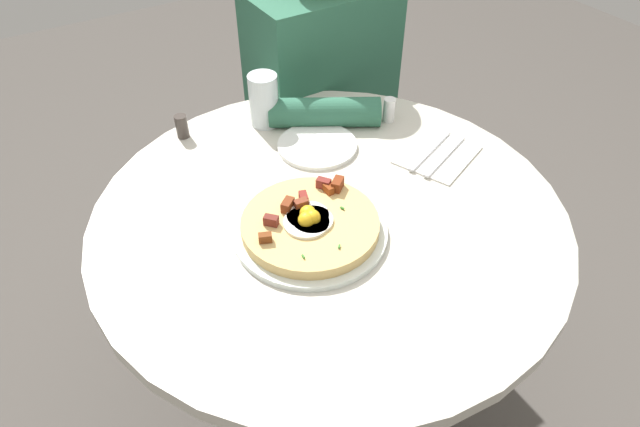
# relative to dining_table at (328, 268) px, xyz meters

# --- Properties ---
(ground_plane) EXTENTS (6.00, 6.00, 0.00)m
(ground_plane) POSITION_rel_dining_table_xyz_m (0.00, 0.00, -0.55)
(ground_plane) COLOR #4C4742
(dining_table) EXTENTS (0.93, 0.93, 0.71)m
(dining_table) POSITION_rel_dining_table_xyz_m (0.00, 0.00, 0.00)
(dining_table) COLOR beige
(dining_table) RESTS_ON ground_plane
(person_seated) EXTENTS (0.46, 0.48, 1.14)m
(person_seated) POSITION_rel_dining_table_xyz_m (-0.30, -0.51, -0.04)
(person_seated) COLOR #2D2D33
(person_seated) RESTS_ON ground_plane
(pizza_plate) EXTENTS (0.29, 0.29, 0.01)m
(pizza_plate) POSITION_rel_dining_table_xyz_m (0.07, 0.04, 0.17)
(pizza_plate) COLOR silver
(pizza_plate) RESTS_ON dining_table
(breakfast_pizza) EXTENTS (0.26, 0.26, 0.05)m
(breakfast_pizza) POSITION_rel_dining_table_xyz_m (0.07, 0.04, 0.19)
(breakfast_pizza) COLOR #DBB66D
(breakfast_pizza) RESTS_ON pizza_plate
(bread_plate) EXTENTS (0.18, 0.18, 0.01)m
(bread_plate) POSITION_rel_dining_table_xyz_m (-0.09, -0.19, 0.17)
(bread_plate) COLOR white
(bread_plate) RESTS_ON dining_table
(napkin) EXTENTS (0.21, 0.19, 0.00)m
(napkin) POSITION_rel_dining_table_xyz_m (-0.30, -0.03, 0.17)
(napkin) COLOR white
(napkin) RESTS_ON dining_table
(fork) EXTENTS (0.17, 0.08, 0.00)m
(fork) POSITION_rel_dining_table_xyz_m (-0.29, -0.04, 0.17)
(fork) COLOR silver
(fork) RESTS_ON napkin
(knife) EXTENTS (0.17, 0.08, 0.00)m
(knife) POSITION_rel_dining_table_xyz_m (-0.31, -0.01, 0.17)
(knife) COLOR silver
(knife) RESTS_ON napkin
(water_glass) EXTENTS (0.07, 0.07, 0.12)m
(water_glass) POSITION_rel_dining_table_xyz_m (-0.04, -0.34, 0.23)
(water_glass) COLOR silver
(water_glass) RESTS_ON dining_table
(salt_shaker) EXTENTS (0.03, 0.03, 0.06)m
(salt_shaker) POSITION_rel_dining_table_xyz_m (-0.29, -0.20, 0.20)
(salt_shaker) COLOR white
(salt_shaker) RESTS_ON dining_table
(pepper_shaker) EXTENTS (0.03, 0.03, 0.05)m
(pepper_shaker) POSITION_rel_dining_table_xyz_m (0.15, -0.39, 0.20)
(pepper_shaker) COLOR #3F3833
(pepper_shaker) RESTS_ON dining_table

